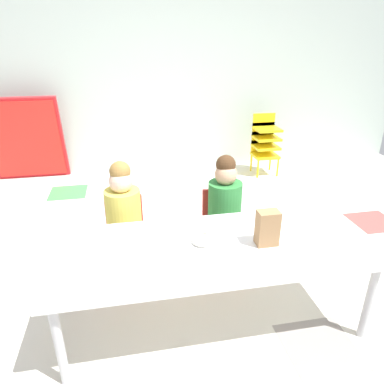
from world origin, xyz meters
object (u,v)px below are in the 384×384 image
Objects in this scene: paper_bag_brown at (267,228)px; donut_powdered_on_plate at (203,235)px; seated_child_near_camera at (123,209)px; donut_powdered_loose at (202,241)px; folded_activity_table at (26,140)px; kid_chair_yellow_stack at (265,140)px; craft_table at (213,251)px; paper_plate_near_edge at (203,238)px; seated_child_middle_seat at (224,201)px.

donut_powdered_on_plate is at bearing 160.30° from paper_bag_brown.
seated_child_near_camera is 0.72m from donut_powdered_on_plate.
seated_child_near_camera is at bearing 128.99° from donut_powdered_loose.
folded_activity_table reaches higher than donut_powdered_loose.
kid_chair_yellow_stack reaches higher than paper_bag_brown.
craft_table is 15.47× the size of donut_powdered_loose.
donut_powdered_on_plate is at bearing -47.57° from seated_child_near_camera.
craft_table is 10.75× the size of paper_plate_near_edge.
donut_powdered_on_plate is at bearing 119.69° from craft_table.
paper_plate_near_edge is 1.57× the size of donut_powdered_on_plate.
kid_chair_yellow_stack is at bearing 60.43° from donut_powdered_on_plate.
kid_chair_yellow_stack is 4.44× the size of paper_plate_near_edge.
folded_activity_table is (-1.96, 2.24, -0.02)m from seated_child_middle_seat.
kid_chair_yellow_stack reaches higher than paper_plate_near_edge.
folded_activity_table reaches higher than craft_table.
paper_plate_near_edge is (0.48, -0.53, 0.01)m from seated_child_near_camera.
folded_activity_table is (-3.06, 0.31, 0.08)m from kid_chair_yellow_stack.
kid_chair_yellow_stack is at bearing 45.77° from seated_child_near_camera.
craft_table is 2.11× the size of seated_child_middle_seat.
seated_child_middle_seat reaches higher than paper_bag_brown.
folded_activity_table is 3.24m from donut_powdered_on_plate.
paper_plate_near_edge reaches higher than craft_table.
seated_child_middle_seat is 0.68m from paper_bag_brown.
donut_powdered_loose is (-0.06, 0.03, 0.06)m from craft_table.
seated_child_near_camera reaches higher than paper_bag_brown.
seated_child_middle_seat is 0.60m from donut_powdered_on_plate.
donut_powdered_loose is at bearing -105.60° from paper_plate_near_edge.
paper_plate_near_edge is (-0.05, 0.08, 0.05)m from craft_table.
kid_chair_yellow_stack is (1.11, 1.93, -0.10)m from seated_child_middle_seat.
paper_bag_brown reaches higher than donut_powdered_on_plate.
folded_activity_table reaches higher than donut_powdered_on_plate.
seated_child_middle_seat is at bearing 61.27° from donut_powdered_on_plate.
donut_powdered_loose is (-0.30, -0.58, 0.03)m from seated_child_middle_seat.
paper_bag_brown is at bearing -37.84° from seated_child_near_camera.
craft_table is at bearing -28.50° from donut_powdered_loose.
seated_child_near_camera reaches higher than paper_plate_near_edge.
seated_child_middle_seat is 0.60m from paper_plate_near_edge.
seated_child_near_camera is 4.17× the size of paper_bag_brown.
seated_child_middle_seat is at bearing 61.27° from paper_plate_near_edge.
seated_child_near_camera is 2.54m from folded_activity_table.
donut_powdered_loose is at bearing -59.69° from folded_activity_table.
donut_powdered_on_plate is at bearing -118.73° from seated_child_middle_seat.
donut_powdered_loose reaches higher than craft_table.
donut_powdered_loose is (-0.01, -0.05, -0.01)m from donut_powdered_on_plate.
folded_activity_table is at bearing 131.07° from seated_child_middle_seat.
seated_child_middle_seat is at bearing 96.58° from paper_bag_brown.
donut_powdered_loose is at bearing -117.68° from seated_child_middle_seat.
kid_chair_yellow_stack is 3.64× the size of paper_bag_brown.
donut_powdered_on_plate is (-1.40, -2.46, 0.13)m from kid_chair_yellow_stack.
folded_activity_table reaches higher than paper_plate_near_edge.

